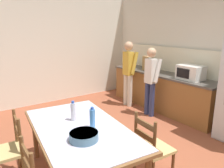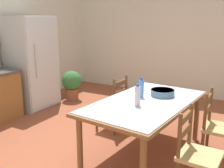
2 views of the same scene
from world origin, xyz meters
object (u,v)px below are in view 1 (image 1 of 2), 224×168
at_px(bottle_near_centre, 73,111).
at_px(microwave, 191,72).
at_px(bottle_off_centre, 92,118).
at_px(chair_side_near_left, 8,151).
at_px(chair_side_far_right, 152,148).
at_px(person_at_counter, 151,78).
at_px(dining_table, 80,132).
at_px(paper_bag, 148,63).
at_px(person_at_sink, 128,70).
at_px(serving_bowl, 84,136).

bearing_deg(bottle_near_centre, microwave, 94.52).
bearing_deg(bottle_off_centre, microwave, 101.68).
relative_size(chair_side_near_left, chair_side_far_right, 1.00).
bearing_deg(microwave, person_at_counter, -140.75).
height_order(dining_table, bottle_off_centre, bottle_off_centre).
xyz_separation_m(paper_bag, chair_side_far_right, (2.22, -2.05, -0.63)).
bearing_deg(chair_side_far_right, person_at_sink, -29.12).
bearing_deg(person_at_sink, chair_side_near_left, -155.83).
distance_m(chair_side_near_left, chair_side_far_right, 1.83).
height_order(dining_table, person_at_counter, person_at_counter).
relative_size(chair_side_near_left, person_at_sink, 0.56).
relative_size(chair_side_far_right, person_at_counter, 0.59).
xyz_separation_m(chair_side_near_left, person_at_counter, (-0.58, 3.06, 0.42)).
bearing_deg(bottle_off_centre, person_at_counter, 118.73).
xyz_separation_m(serving_bowl, person_at_counter, (-1.40, 2.41, 0.06)).
xyz_separation_m(serving_bowl, chair_side_near_left, (-0.82, -0.65, -0.36)).
bearing_deg(person_at_sink, person_at_counter, -91.47).
relative_size(microwave, chair_side_near_left, 0.55).
bearing_deg(bottle_off_centre, serving_bowl, -47.86).
xyz_separation_m(dining_table, person_at_sink, (-1.88, 2.32, 0.23)).
bearing_deg(person_at_counter, bottle_near_centre, -159.35).
height_order(microwave, serving_bowl, microwave).
bearing_deg(dining_table, microwave, 99.11).
relative_size(paper_bag, person_at_counter, 0.23).
height_order(bottle_off_centre, chair_side_far_right, bottle_off_centre).
xyz_separation_m(bottle_near_centre, serving_bowl, (0.55, -0.14, -0.07)).
relative_size(bottle_off_centre, serving_bowl, 0.84).
bearing_deg(microwave, serving_bowl, -75.33).
bearing_deg(chair_side_far_right, bottle_near_centre, 49.08).
distance_m(dining_table, person_at_sink, 3.00).
bearing_deg(bottle_off_centre, dining_table, -131.71).
bearing_deg(paper_bag, microwave, 0.35).
bearing_deg(dining_table, bottle_off_centre, 48.29).
distance_m(microwave, dining_table, 2.87).
bearing_deg(serving_bowl, person_at_sink, 132.17).
bearing_deg(paper_bag, bottle_off_centre, -55.88).
relative_size(bottle_off_centre, chair_side_far_right, 0.30).
bearing_deg(chair_side_near_left, dining_table, 60.08).
height_order(bottle_near_centre, serving_bowl, bottle_near_centre).
bearing_deg(person_at_counter, person_at_sink, 88.53).
relative_size(microwave, chair_side_far_right, 0.55).
relative_size(person_at_sink, person_at_counter, 1.06).
relative_size(paper_bag, bottle_near_centre, 1.33).
bearing_deg(paper_bag, bottle_near_centre, -61.92).
relative_size(paper_bag, bottle_off_centre, 1.33).
bearing_deg(person_at_counter, microwave, -50.75).
relative_size(dining_table, person_at_sink, 1.20).
bearing_deg(person_at_sink, serving_bowl, -137.83).
relative_size(dining_table, bottle_off_centre, 7.25).
xyz_separation_m(bottle_off_centre, person_at_sink, (-1.99, 2.20, 0.03)).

